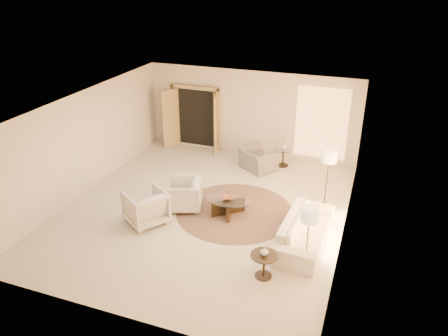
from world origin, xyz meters
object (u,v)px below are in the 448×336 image
(armchair_left, at_px, (184,193))
(accent_chair, at_px, (258,156))
(floor_lamp_near, at_px, (329,159))
(bowl, at_px, (228,198))
(floor_lamp_far, at_px, (309,218))
(side_table, at_px, (283,156))
(end_table, at_px, (264,262))
(sofa, at_px, (305,230))
(side_vase, at_px, (284,146))
(armchair_right, at_px, (146,205))
(coffee_table, at_px, (228,205))
(end_vase, at_px, (264,251))

(armchair_left, height_order, accent_chair, accent_chair)
(floor_lamp_near, xyz_separation_m, bowl, (-2.25, -1.22, -0.91))
(floor_lamp_far, bearing_deg, side_table, 108.18)
(end_table, xyz_separation_m, bowl, (-1.50, 2.06, 0.11))
(accent_chair, xyz_separation_m, floor_lamp_far, (2.30, -4.38, 0.81))
(side_table, height_order, floor_lamp_near, floor_lamp_near)
(sofa, bearing_deg, side_vase, 22.75)
(accent_chair, distance_m, floor_lamp_far, 5.01)
(end_table, relative_size, bowl, 1.84)
(sofa, distance_m, armchair_right, 3.87)
(sofa, relative_size, side_vase, 9.99)
(armchair_left, bearing_deg, side_vase, 133.67)
(accent_chair, relative_size, bowl, 3.41)
(side_table, xyz_separation_m, side_vase, (0.00, 0.00, 0.33))
(armchair_right, relative_size, end_table, 1.65)
(accent_chair, xyz_separation_m, coffee_table, (0.04, -2.83, -0.18))
(sofa, bearing_deg, end_vase, 161.42)
(floor_lamp_far, height_order, end_vase, floor_lamp_far)
(coffee_table, xyz_separation_m, floor_lamp_near, (2.25, 1.22, 1.11))
(armchair_right, xyz_separation_m, end_table, (3.27, -1.02, -0.10))
(accent_chair, height_order, coffee_table, accent_chair)
(accent_chair, xyz_separation_m, floor_lamp_near, (2.30, -1.61, 0.93))
(side_table, xyz_separation_m, floor_lamp_near, (1.61, -2.14, 1.05))
(armchair_left, relative_size, armchair_right, 0.95)
(coffee_table, bearing_deg, armchair_left, -174.92)
(side_table, bearing_deg, side_vase, 90.00)
(armchair_left, height_order, side_vase, armchair_left)
(armchair_left, distance_m, accent_chair, 3.15)
(bowl, bearing_deg, accent_chair, 90.88)
(armchair_right, distance_m, coffee_table, 2.06)
(sofa, bearing_deg, bowl, 76.53)
(floor_lamp_near, relative_size, floor_lamp_far, 1.10)
(end_table, height_order, side_table, side_table)
(bowl, bearing_deg, armchair_left, -174.92)
(side_table, height_order, bowl, side_table)
(floor_lamp_far, bearing_deg, end_vase, -145.44)
(side_table, bearing_deg, floor_lamp_far, -71.82)
(end_table, bearing_deg, side_vase, 99.00)
(armchair_right, relative_size, bowl, 3.04)
(side_vase, bearing_deg, armchair_left, -117.65)
(sofa, height_order, coffee_table, sofa)
(coffee_table, xyz_separation_m, end_table, (1.50, -2.06, 0.09))
(armchair_left, xyz_separation_m, floor_lamp_far, (3.43, -1.44, 0.82))
(end_table, xyz_separation_m, floor_lamp_far, (0.75, 0.52, 0.90))
(coffee_table, distance_m, end_vase, 2.57)
(coffee_table, xyz_separation_m, side_vase, (0.64, 3.37, 0.39))
(sofa, height_order, accent_chair, accent_chair)
(side_table, bearing_deg, sofa, -70.19)
(coffee_table, bearing_deg, side_table, 79.23)
(sofa, height_order, end_table, sofa)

